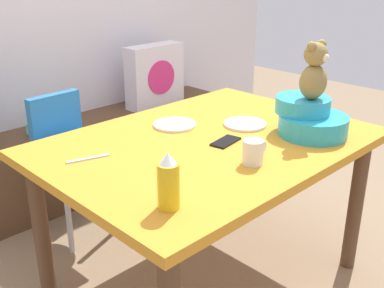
# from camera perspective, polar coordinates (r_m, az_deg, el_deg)

# --- Properties ---
(ground_plane) EXTENTS (8.00, 8.00, 0.00)m
(ground_plane) POSITION_cam_1_polar(r_m,az_deg,el_deg) (2.37, 1.77, -16.34)
(ground_plane) COLOR #8C7256
(window_bench) EXTENTS (2.60, 0.44, 0.46)m
(window_bench) POSITION_cam_1_polar(r_m,az_deg,el_deg) (3.13, -15.05, -2.16)
(window_bench) COLOR brown
(window_bench) RESTS_ON ground_plane
(pillow_floral_right) EXTENTS (0.44, 0.15, 0.44)m
(pillow_floral_right) POSITION_cam_1_polar(r_m,az_deg,el_deg) (3.37, -4.58, 8.34)
(pillow_floral_right) COLOR silver
(pillow_floral_right) RESTS_ON window_bench
(book_stack) EXTENTS (0.20, 0.14, 0.07)m
(book_stack) POSITION_cam_1_polar(r_m,az_deg,el_deg) (2.99, -17.40, 1.86)
(book_stack) COLOR #5BC9B7
(book_stack) RESTS_ON window_bench
(dining_table) EXTENTS (1.39, 1.02, 0.74)m
(dining_table) POSITION_cam_1_polar(r_m,az_deg,el_deg) (2.03, 1.98, -1.85)
(dining_table) COLOR orange
(dining_table) RESTS_ON ground_plane
(highchair) EXTENTS (0.34, 0.46, 0.79)m
(highchair) POSITION_cam_1_polar(r_m,az_deg,el_deg) (2.58, -14.62, -0.37)
(highchair) COLOR #2672B2
(highchair) RESTS_ON ground_plane
(infant_seat_teal) EXTENTS (0.30, 0.33, 0.16)m
(infant_seat_teal) POSITION_cam_1_polar(r_m,az_deg,el_deg) (2.10, 14.21, 3.06)
(infant_seat_teal) COLOR #29A1BC
(infant_seat_teal) RESTS_ON dining_table
(teddy_bear) EXTENTS (0.13, 0.12, 0.25)m
(teddy_bear) POSITION_cam_1_polar(r_m,az_deg,el_deg) (2.05, 14.75, 8.53)
(teddy_bear) COLOR olive
(teddy_bear) RESTS_ON infant_seat_teal
(ketchup_bottle) EXTENTS (0.07, 0.07, 0.18)m
(ketchup_bottle) POSITION_cam_1_polar(r_m,az_deg,el_deg) (1.43, -2.91, -4.74)
(ketchup_bottle) COLOR gold
(ketchup_bottle) RESTS_ON dining_table
(coffee_mug) EXTENTS (0.12, 0.08, 0.09)m
(coffee_mug) POSITION_cam_1_polar(r_m,az_deg,el_deg) (1.76, 7.54, -0.96)
(coffee_mug) COLOR silver
(coffee_mug) RESTS_ON dining_table
(dinner_plate_near) EXTENTS (0.20, 0.20, 0.01)m
(dinner_plate_near) POSITION_cam_1_polar(r_m,az_deg,el_deg) (2.16, -2.14, 2.41)
(dinner_plate_near) COLOR white
(dinner_plate_near) RESTS_ON dining_table
(dinner_plate_far) EXTENTS (0.20, 0.20, 0.01)m
(dinner_plate_far) POSITION_cam_1_polar(r_m,az_deg,el_deg) (2.18, 6.51, 2.45)
(dinner_plate_far) COLOR white
(dinner_plate_far) RESTS_ON dining_table
(cell_phone) EXTENTS (0.15, 0.09, 0.01)m
(cell_phone) POSITION_cam_1_polar(r_m,az_deg,el_deg) (1.97, 4.14, 0.30)
(cell_phone) COLOR black
(cell_phone) RESTS_ON dining_table
(table_fork) EXTENTS (0.17, 0.06, 0.01)m
(table_fork) POSITION_cam_1_polar(r_m,az_deg,el_deg) (1.84, -12.62, -1.75)
(table_fork) COLOR silver
(table_fork) RESTS_ON dining_table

